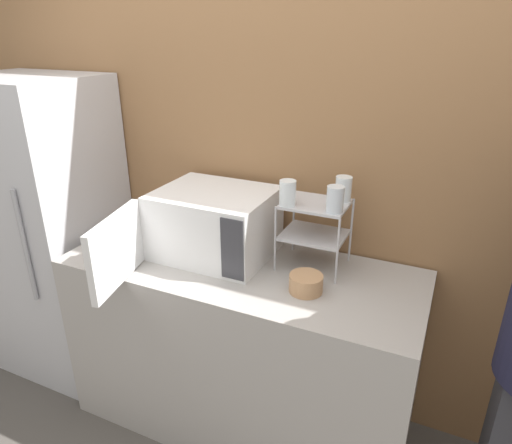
# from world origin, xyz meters

# --- Properties ---
(wall_back) EXTENTS (8.00, 0.06, 2.60)m
(wall_back) POSITION_xyz_m (0.00, 0.70, 1.30)
(wall_back) COLOR olive
(wall_back) RESTS_ON ground_plane
(counter) EXTENTS (1.67, 0.66, 0.92)m
(counter) POSITION_xyz_m (0.00, 0.33, 0.46)
(counter) COLOR #9E9993
(counter) RESTS_ON ground_plane
(microwave) EXTENTS (0.56, 0.85, 0.32)m
(microwave) POSITION_xyz_m (-0.18, 0.38, 1.08)
(microwave) COLOR silver
(microwave) RESTS_ON counter
(dish_rack) EXTENTS (0.29, 0.24, 0.31)m
(dish_rack) POSITION_xyz_m (0.30, 0.48, 1.15)
(dish_rack) COLOR #B2B2B7
(dish_rack) RESTS_ON counter
(glass_front_left) EXTENTS (0.07, 0.07, 0.11)m
(glass_front_left) POSITION_xyz_m (0.20, 0.40, 1.29)
(glass_front_left) COLOR silver
(glass_front_left) RESTS_ON dish_rack
(glass_back_right) EXTENTS (0.07, 0.07, 0.11)m
(glass_back_right) POSITION_xyz_m (0.40, 0.55, 1.29)
(glass_back_right) COLOR silver
(glass_back_right) RESTS_ON dish_rack
(glass_front_right) EXTENTS (0.07, 0.07, 0.11)m
(glass_front_right) POSITION_xyz_m (0.40, 0.41, 1.29)
(glass_front_right) COLOR silver
(glass_front_right) RESTS_ON dish_rack
(bowl) EXTENTS (0.14, 0.14, 0.08)m
(bowl) POSITION_xyz_m (0.35, 0.25, 0.96)
(bowl) COLOR #AD7F56
(bowl) RESTS_ON counter
(refrigerator) EXTENTS (0.73, 0.65, 1.72)m
(refrigerator) POSITION_xyz_m (-1.25, 0.35, 0.86)
(refrigerator) COLOR #B7B7BC
(refrigerator) RESTS_ON ground_plane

